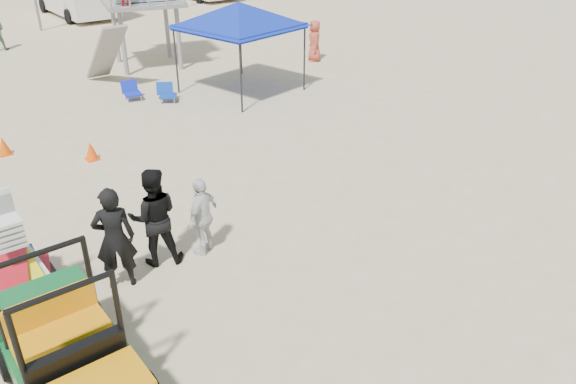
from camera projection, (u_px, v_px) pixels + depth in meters
ground at (384, 350)px, 8.48m from camera, size 140.00×140.00×0.00m
utility_cart at (64, 344)px, 7.24m from camera, size 1.42×2.71×2.06m
surf_trailer at (18, 270)px, 8.96m from camera, size 1.15×2.12×1.93m
man_left at (114, 238)px, 9.49m from camera, size 0.82×0.68×1.91m
man_mid at (154, 217)px, 10.13m from camera, size 1.13×1.03×1.90m
man_right at (203, 216)px, 10.50m from camera, size 0.99×0.78×1.56m
canopy_blue at (239, 6)px, 18.53m from camera, size 3.87×3.87×3.45m
cone_near at (91, 151)px, 14.55m from camera, size 0.34×0.34×0.50m
cone_far at (4, 146)px, 14.84m from camera, size 0.34×0.34×0.50m
beach_chair_b at (131, 91)px, 18.91m from camera, size 0.64×0.68×0.64m
beach_chair_c at (166, 92)px, 18.75m from camera, size 0.73×0.82×0.64m
distant_beachgoers at (18, 58)px, 20.72m from camera, size 19.66×11.07×1.71m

